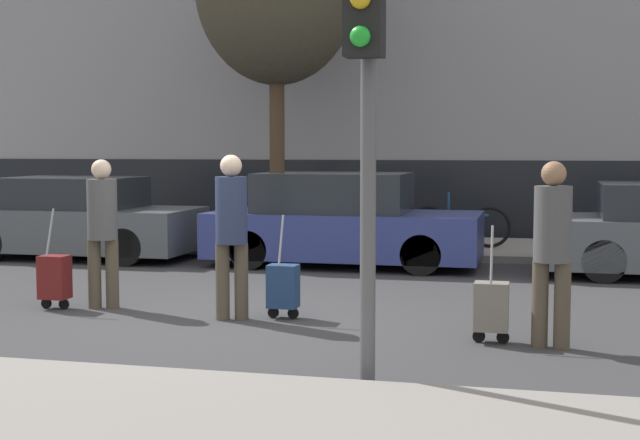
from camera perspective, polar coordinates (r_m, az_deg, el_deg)
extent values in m
plane|color=#38383A|center=(9.63, -6.06, -6.42)|extent=(80.00, 80.00, 0.00)
cube|color=gray|center=(6.32, -17.96, -11.95)|extent=(28.00, 2.50, 0.12)
cube|color=gray|center=(16.30, 2.32, -1.65)|extent=(28.00, 3.00, 0.12)
cube|color=black|center=(18.38, 3.69, 1.36)|extent=(27.44, 0.06, 1.60)
cube|color=#4C5156|center=(15.49, -15.04, -0.53)|extent=(3.91, 1.81, 0.70)
cube|color=#23282D|center=(15.52, -15.59, 1.71)|extent=(2.15, 1.59, 0.51)
cylinder|color=black|center=(14.23, -12.33, -1.70)|extent=(0.60, 0.18, 0.60)
cylinder|color=black|center=(15.70, -9.71, -1.08)|extent=(0.60, 0.18, 0.60)
cylinder|color=black|center=(16.81, -17.31, -0.85)|extent=(0.60, 0.18, 0.60)
cube|color=navy|center=(13.95, 1.58, -0.92)|extent=(4.22, 1.79, 0.70)
cube|color=#23282D|center=(13.94, 0.91, 1.78)|extent=(2.32, 1.57, 0.61)
cylinder|color=black|center=(12.96, 6.48, -2.23)|extent=(0.60, 0.18, 0.60)
cylinder|color=black|center=(14.55, 7.29, -1.49)|extent=(0.60, 0.18, 0.60)
cylinder|color=black|center=(13.54, -4.56, -1.92)|extent=(0.60, 0.18, 0.60)
cylinder|color=black|center=(15.07, -2.64, -1.25)|extent=(0.60, 0.18, 0.60)
cylinder|color=black|center=(12.76, 17.71, -2.53)|extent=(0.60, 0.18, 0.60)
cylinder|color=black|center=(14.45, 17.25, -1.71)|extent=(0.60, 0.18, 0.60)
cylinder|color=#4C4233|center=(10.55, -14.23, -3.37)|extent=(0.15, 0.15, 0.80)
cylinder|color=#4C4233|center=(10.52, -13.16, -3.37)|extent=(0.15, 0.15, 0.80)
cylinder|color=#4C4C4C|center=(10.46, -13.77, 0.66)|extent=(0.34, 0.34, 0.69)
sphere|color=beige|center=(10.44, -13.82, 3.17)|extent=(0.22, 0.22, 0.22)
cube|color=maroon|center=(10.64, -16.63, -3.52)|extent=(0.32, 0.24, 0.50)
cylinder|color=black|center=(10.74, -17.11, -5.12)|extent=(0.12, 0.03, 0.12)
cylinder|color=black|center=(10.63, -16.07, -5.20)|extent=(0.12, 0.03, 0.12)
cylinder|color=gray|center=(10.52, -16.89, -0.75)|extent=(0.02, 0.19, 0.53)
cylinder|color=#4C4233|center=(9.60, -5.06, -3.95)|extent=(0.15, 0.15, 0.82)
cylinder|color=#4C4233|center=(9.60, -6.26, -3.96)|extent=(0.15, 0.15, 0.82)
cylinder|color=#283351|center=(9.52, -5.69, 0.63)|extent=(0.34, 0.34, 0.71)
sphere|color=beige|center=(9.50, -5.72, 3.48)|extent=(0.23, 0.23, 0.23)
cube|color=navy|center=(9.64, -2.38, -4.25)|extent=(0.32, 0.24, 0.47)
cylinder|color=black|center=(9.72, -3.01, -5.93)|extent=(0.12, 0.03, 0.12)
cylinder|color=black|center=(9.66, -1.73, -5.99)|extent=(0.12, 0.03, 0.12)
cylinder|color=gray|center=(9.50, -2.51, -1.29)|extent=(0.02, 0.19, 0.53)
cylinder|color=#4C4233|center=(8.49, 13.90, -5.27)|extent=(0.15, 0.15, 0.80)
cylinder|color=#4C4233|center=(8.46, 15.24, -5.33)|extent=(0.15, 0.15, 0.80)
cylinder|color=#4C4C4C|center=(8.38, 14.67, -0.26)|extent=(0.34, 0.34, 0.70)
sphere|color=#936B4C|center=(8.36, 14.74, 2.89)|extent=(0.23, 0.23, 0.23)
cube|color=slate|center=(8.58, 10.91, -5.46)|extent=(0.32, 0.24, 0.46)
cylinder|color=black|center=(8.64, 10.13, -7.33)|extent=(0.12, 0.03, 0.12)
cylinder|color=black|center=(8.63, 11.63, -7.37)|extent=(0.12, 0.03, 0.12)
cylinder|color=gray|center=(8.44, 10.94, -2.17)|extent=(0.02, 0.19, 0.53)
cylinder|color=#515154|center=(6.75, 3.10, 3.02)|extent=(0.12, 0.12, 3.30)
cube|color=black|center=(6.66, 2.86, 13.78)|extent=(0.28, 0.24, 0.80)
sphere|color=green|center=(6.48, 2.59, 11.66)|extent=(0.15, 0.15, 0.15)
torus|color=black|center=(15.66, 10.82, -0.45)|extent=(0.72, 0.06, 0.72)
torus|color=black|center=(15.75, 7.00, -0.37)|extent=(0.72, 0.06, 0.72)
cylinder|color=navy|center=(15.68, 8.92, 0.31)|extent=(1.00, 0.05, 0.05)
cylinder|color=navy|center=(15.68, 8.24, 1.05)|extent=(0.04, 0.04, 0.40)
cylinder|color=#4C3826|center=(16.58, -2.76, 4.44)|extent=(0.28, 0.28, 3.34)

